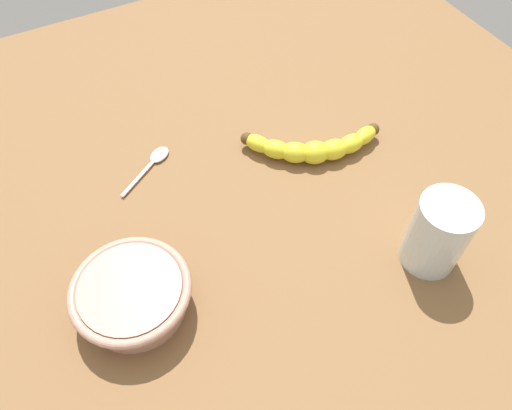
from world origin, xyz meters
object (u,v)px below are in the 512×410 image
object	(u,v)px
ceramic_bowl	(133,295)
teaspoon	(157,158)
smoothie_glass	(437,235)
banana	(314,147)

from	to	relation	value
ceramic_bowl	teaspoon	distance (cm)	24.96
smoothie_glass	ceramic_bowl	world-z (taller)	smoothie_glass
banana	ceramic_bowl	xyz separation A→B (cm)	(-33.06, -11.58, 1.21)
ceramic_bowl	teaspoon	world-z (taller)	ceramic_bowl
smoothie_glass	ceramic_bowl	distance (cm)	38.52
banana	teaspoon	size ratio (longest dim) A/B	2.06
smoothie_glass	teaspoon	xyz separation A→B (cm)	(-25.59, 33.44, -4.73)
banana	teaspoon	bearing A→B (deg)	176.28
ceramic_bowl	teaspoon	xyz separation A→B (cm)	(11.18, 22.16, -2.61)
ceramic_bowl	teaspoon	size ratio (longest dim) A/B	1.45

